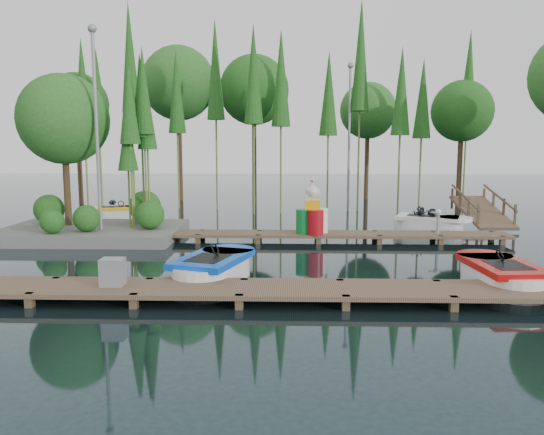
{
  "coord_description": "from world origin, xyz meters",
  "views": [
    {
      "loc": [
        0.96,
        -15.47,
        3.3
      ],
      "look_at": [
        0.5,
        0.5,
        1.1
      ],
      "focal_mm": 35.0,
      "sensor_mm": 36.0,
      "label": 1
    }
  ],
  "objects_px": {
    "boat_yellow_far": "(119,212)",
    "utility_cabinet": "(113,272)",
    "island": "(83,148)",
    "yellow_barrel": "(306,221)",
    "drum_cluster": "(313,217)",
    "boat_blue": "(214,269)",
    "boat_red": "(501,276)"
  },
  "relations": [
    {
      "from": "island",
      "to": "yellow_barrel",
      "type": "distance_m",
      "value": 8.34
    },
    {
      "from": "drum_cluster",
      "to": "boat_yellow_far",
      "type": "bearing_deg",
      "value": 146.45
    },
    {
      "from": "boat_blue",
      "to": "island",
      "type": "bearing_deg",
      "value": 148.8
    },
    {
      "from": "island",
      "to": "utility_cabinet",
      "type": "bearing_deg",
      "value": -65.64
    },
    {
      "from": "yellow_barrel",
      "to": "drum_cluster",
      "type": "xyz_separation_m",
      "value": [
        0.22,
        -0.15,
        0.16
      ]
    },
    {
      "from": "drum_cluster",
      "to": "island",
      "type": "bearing_deg",
      "value": 173.4
    },
    {
      "from": "utility_cabinet",
      "to": "yellow_barrel",
      "type": "height_order",
      "value": "yellow_barrel"
    },
    {
      "from": "boat_yellow_far",
      "to": "drum_cluster",
      "type": "relative_size",
      "value": 1.49
    },
    {
      "from": "yellow_barrel",
      "to": "boat_yellow_far",
      "type": "bearing_deg",
      "value": 146.49
    },
    {
      "from": "island",
      "to": "drum_cluster",
      "type": "xyz_separation_m",
      "value": [
        8.14,
        -0.94,
        -2.32
      ]
    },
    {
      "from": "boat_blue",
      "to": "drum_cluster",
      "type": "xyz_separation_m",
      "value": [
        2.67,
        5.25,
        0.57
      ]
    },
    {
      "from": "boat_blue",
      "to": "yellow_barrel",
      "type": "height_order",
      "value": "yellow_barrel"
    },
    {
      "from": "drum_cluster",
      "to": "boat_blue",
      "type": "bearing_deg",
      "value": -116.94
    },
    {
      "from": "boat_red",
      "to": "drum_cluster",
      "type": "relative_size",
      "value": 1.58
    },
    {
      "from": "boat_blue",
      "to": "yellow_barrel",
      "type": "distance_m",
      "value": 5.94
    },
    {
      "from": "boat_red",
      "to": "drum_cluster",
      "type": "xyz_separation_m",
      "value": [
        -4.08,
        5.73,
        0.58
      ]
    },
    {
      "from": "utility_cabinet",
      "to": "yellow_barrel",
      "type": "xyz_separation_m",
      "value": [
        4.39,
        7.0,
        0.11
      ]
    },
    {
      "from": "yellow_barrel",
      "to": "drum_cluster",
      "type": "bearing_deg",
      "value": -34.83
    },
    {
      "from": "island",
      "to": "utility_cabinet",
      "type": "height_order",
      "value": "island"
    },
    {
      "from": "island",
      "to": "boat_red",
      "type": "relative_size",
      "value": 2.24
    },
    {
      "from": "boat_blue",
      "to": "utility_cabinet",
      "type": "distance_m",
      "value": 2.54
    },
    {
      "from": "boat_blue",
      "to": "yellow_barrel",
      "type": "xyz_separation_m",
      "value": [
        2.45,
        5.4,
        0.42
      ]
    },
    {
      "from": "boat_red",
      "to": "utility_cabinet",
      "type": "bearing_deg",
      "value": -177.15
    },
    {
      "from": "island",
      "to": "boat_red",
      "type": "height_order",
      "value": "island"
    },
    {
      "from": "island",
      "to": "utility_cabinet",
      "type": "relative_size",
      "value": 11.45
    },
    {
      "from": "boat_red",
      "to": "drum_cluster",
      "type": "bearing_deg",
      "value": 120.93
    },
    {
      "from": "boat_blue",
      "to": "boat_yellow_far",
      "type": "xyz_separation_m",
      "value": [
        -5.79,
        10.85,
        -0.01
      ]
    },
    {
      "from": "utility_cabinet",
      "to": "drum_cluster",
      "type": "xyz_separation_m",
      "value": [
        4.61,
        6.85,
        0.27
      ]
    },
    {
      "from": "island",
      "to": "utility_cabinet",
      "type": "xyz_separation_m",
      "value": [
        3.53,
        -7.79,
        -2.59
      ]
    },
    {
      "from": "boat_yellow_far",
      "to": "drum_cluster",
      "type": "xyz_separation_m",
      "value": [
        8.46,
        -5.61,
        0.59
      ]
    },
    {
      "from": "boat_red",
      "to": "boat_yellow_far",
      "type": "relative_size",
      "value": 1.06
    },
    {
      "from": "boat_yellow_far",
      "to": "utility_cabinet",
      "type": "xyz_separation_m",
      "value": [
        3.85,
        -12.46,
        0.32
      ]
    }
  ]
}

